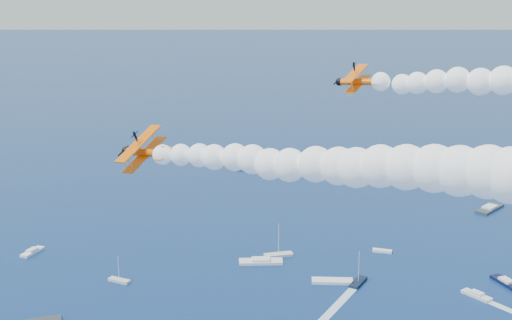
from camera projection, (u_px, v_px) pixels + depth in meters
The scene contains 4 objects.
biplane_lead at pixel (359, 82), 94.05m from camera, with size 6.61×7.41×4.46m, color #FD5E05, non-canonical shape.
biplane_trail at pixel (145, 153), 87.83m from camera, with size 7.38×8.28×4.99m, color #ED5B04, non-canonical shape.
smoke_trail_trail at pixel (347, 166), 73.53m from camera, with size 55.35×7.57×10.16m, color white, non-canonical shape.
spectator_boats at pixel (464, 259), 180.93m from camera, with size 227.23×165.21×0.70m.
Camera 1 is at (42.22, -54.56, 71.50)m, focal length 48.48 mm.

